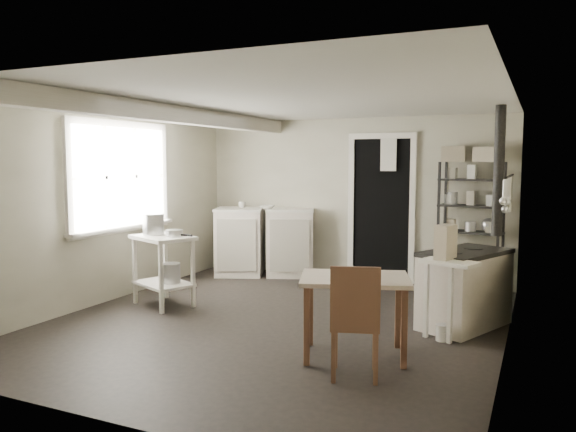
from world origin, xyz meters
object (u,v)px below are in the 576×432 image
at_px(shelf_rack, 471,219).
at_px(stockpot, 153,225).
at_px(stove, 465,284).
at_px(chair, 355,316).
at_px(work_table, 354,313).
at_px(flour_sack, 445,279).
at_px(prep_table, 163,272).
at_px(base_cabinets, 265,244).

bearing_deg(shelf_rack, stockpot, -137.39).
bearing_deg(stove, chair, -85.75).
bearing_deg(work_table, stockpot, 164.40).
relative_size(shelf_rack, flour_sack, 3.14).
distance_m(prep_table, stove, 3.38).
bearing_deg(chair, work_table, 91.18).
relative_size(stockpot, base_cabinets, 0.18).
distance_m(stove, work_table, 1.51).
height_order(stove, work_table, stove).
xyz_separation_m(work_table, chair, (0.14, -0.44, 0.10)).
relative_size(stockpot, flour_sack, 0.50).
bearing_deg(stockpot, chair, -22.66).
relative_size(stove, work_table, 1.08).
distance_m(stockpot, flour_sack, 3.60).
bearing_deg(prep_table, base_cabinets, 82.40).
bearing_deg(flour_sack, stockpot, -151.88).
height_order(work_table, flour_sack, work_table).
distance_m(stove, flour_sack, 1.20).
xyz_separation_m(shelf_rack, stove, (0.14, -1.64, -0.51)).
height_order(stockpot, base_cabinets, stockpot).
height_order(prep_table, chair, chair).
bearing_deg(prep_table, stove, 9.74).
bearing_deg(base_cabinets, prep_table, -119.38).
xyz_separation_m(stockpot, shelf_rack, (3.34, 2.19, 0.01)).
distance_m(work_table, chair, 0.47).
bearing_deg(stockpot, prep_table, -10.96).
height_order(shelf_rack, stove, shelf_rack).
relative_size(shelf_rack, stove, 1.68).
relative_size(prep_table, shelf_rack, 0.49).
bearing_deg(work_table, base_cabinets, 129.10).
bearing_deg(shelf_rack, chair, -88.49).
bearing_deg(work_table, chair, -71.77).
bearing_deg(chair, prep_table, 139.67).
xyz_separation_m(stove, work_table, (-0.76, -1.30, -0.06)).
distance_m(prep_table, stockpot, 0.56).
distance_m(stockpot, work_table, 2.89).
bearing_deg(stockpot, base_cabinets, 78.12).
bearing_deg(flour_sack, base_cabinets, 171.61).
bearing_deg(work_table, flour_sack, 80.89).
bearing_deg(work_table, prep_table, 164.13).
bearing_deg(shelf_rack, prep_table, -135.77).
bearing_deg(stockpot, flour_sack, 28.12).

